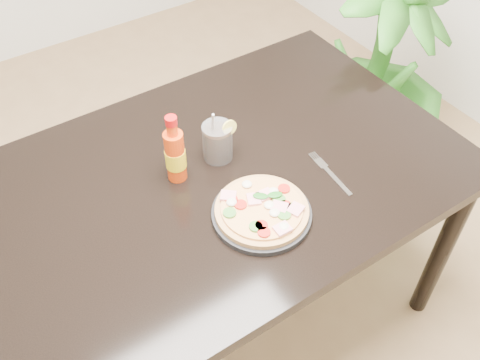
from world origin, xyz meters
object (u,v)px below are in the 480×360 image
cola_cup (218,142)px  fork (329,172)px  houseplant (376,76)px  dining_table (217,194)px  plate (262,214)px  pizza (262,209)px  hot_sauce_bottle (175,155)px

cola_cup → fork: (0.22, -0.23, -0.05)m
fork → houseplant: 0.85m
dining_table → fork: size_ratio=7.42×
plate → dining_table: bearing=95.1°
dining_table → fork: 0.33m
dining_table → cola_cup: bearing=53.5°
dining_table → pizza: bearing=-84.7°
hot_sauce_bottle → houseplant: bearing=13.1°
houseplant → fork: bearing=-145.6°
dining_table → fork: (0.26, -0.17, 0.09)m
plate → pizza: bearing=-49.3°
dining_table → cola_cup: cola_cup is taller
fork → hot_sauce_bottle: bearing=153.2°
pizza → houseplant: houseplant is taller
pizza → plate: bearing=130.7°
hot_sauce_bottle → houseplant: size_ratio=0.20×
dining_table → cola_cup: size_ratio=8.00×
fork → pizza: bearing=-169.5°
plate → pizza: (0.00, -0.00, 0.02)m
pizza → hot_sauce_bottle: (-0.11, 0.25, 0.06)m
houseplant → pizza: bearing=-152.2°
dining_table → pizza: size_ratio=5.78×
cola_cup → fork: 0.32m
plate → hot_sauce_bottle: size_ratio=1.22×
pizza → fork: pizza is taller
fork → houseplant: size_ratio=0.18×
hot_sauce_bottle → cola_cup: (0.14, 0.01, -0.03)m
pizza → cola_cup: 0.26m
plate → houseplant: bearing=27.8°
dining_table → pizza: (0.02, -0.20, 0.11)m
plate → hot_sauce_bottle: 0.28m
plate → houseplant: houseplant is taller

